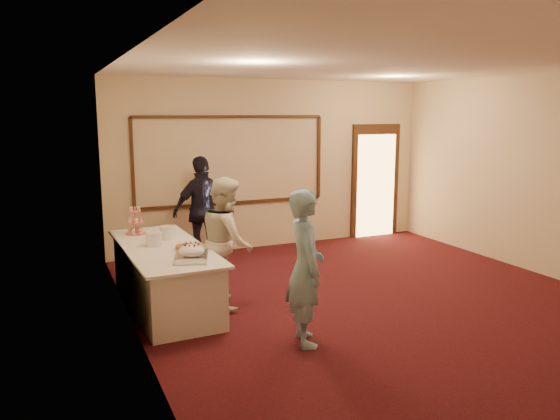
{
  "coord_description": "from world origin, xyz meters",
  "views": [
    {
      "loc": [
        -3.84,
        -5.57,
        2.42
      ],
      "look_at": [
        -1.0,
        0.93,
        1.15
      ],
      "focal_mm": 35.0,
      "sensor_mm": 36.0,
      "label": 1
    }
  ],
  "objects_px": {
    "plate_stack_b": "(167,233)",
    "man": "(305,268)",
    "guest": "(203,210)",
    "pavlova_tray": "(192,253)",
    "tart": "(186,248)",
    "buffet_table": "(165,276)",
    "cupcake_stand": "(135,223)",
    "woman": "(227,242)",
    "plate_stack_a": "(154,239)"
  },
  "relations": [
    {
      "from": "pavlova_tray",
      "to": "cupcake_stand",
      "type": "distance_m",
      "value": 1.67
    },
    {
      "from": "pavlova_tray",
      "to": "guest",
      "type": "height_order",
      "value": "guest"
    },
    {
      "from": "tart",
      "to": "cupcake_stand",
      "type": "bearing_deg",
      "value": 109.58
    },
    {
      "from": "pavlova_tray",
      "to": "tart",
      "type": "xyz_separation_m",
      "value": [
        0.04,
        0.47,
        -0.05
      ]
    },
    {
      "from": "man",
      "to": "guest",
      "type": "bearing_deg",
      "value": 14.3
    },
    {
      "from": "cupcake_stand",
      "to": "pavlova_tray",
      "type": "bearing_deg",
      "value": -77.28
    },
    {
      "from": "plate_stack_a",
      "to": "woman",
      "type": "height_order",
      "value": "woman"
    },
    {
      "from": "plate_stack_a",
      "to": "buffet_table",
      "type": "bearing_deg",
      "value": -32.45
    },
    {
      "from": "woman",
      "to": "tart",
      "type": "bearing_deg",
      "value": 104.88
    },
    {
      "from": "pavlova_tray",
      "to": "woman",
      "type": "relative_size",
      "value": 0.34
    },
    {
      "from": "plate_stack_b",
      "to": "guest",
      "type": "distance_m",
      "value": 1.59
    },
    {
      "from": "buffet_table",
      "to": "plate_stack_b",
      "type": "distance_m",
      "value": 0.61
    },
    {
      "from": "buffet_table",
      "to": "tart",
      "type": "xyz_separation_m",
      "value": [
        0.21,
        -0.3,
        0.41
      ]
    },
    {
      "from": "buffet_table",
      "to": "plate_stack_b",
      "type": "relative_size",
      "value": 12.12
    },
    {
      "from": "tart",
      "to": "woman",
      "type": "xyz_separation_m",
      "value": [
        0.54,
        0.02,
        0.02
      ]
    },
    {
      "from": "buffet_table",
      "to": "woman",
      "type": "xyz_separation_m",
      "value": [
        0.75,
        -0.28,
        0.43
      ]
    },
    {
      "from": "pavlova_tray",
      "to": "guest",
      "type": "distance_m",
      "value": 2.6
    },
    {
      "from": "plate_stack_a",
      "to": "tart",
      "type": "distance_m",
      "value": 0.48
    },
    {
      "from": "buffet_table",
      "to": "plate_stack_b",
      "type": "bearing_deg",
      "value": 70.43
    },
    {
      "from": "man",
      "to": "guest",
      "type": "distance_m",
      "value": 3.45
    },
    {
      "from": "cupcake_stand",
      "to": "plate_stack_b",
      "type": "xyz_separation_m",
      "value": [
        0.33,
        -0.49,
        -0.06
      ]
    },
    {
      "from": "buffet_table",
      "to": "tart",
      "type": "relative_size",
      "value": 8.84
    },
    {
      "from": "plate_stack_a",
      "to": "man",
      "type": "bearing_deg",
      "value": -55.94
    },
    {
      "from": "plate_stack_b",
      "to": "buffet_table",
      "type": "bearing_deg",
      "value": -109.57
    },
    {
      "from": "buffet_table",
      "to": "woman",
      "type": "height_order",
      "value": "woman"
    },
    {
      "from": "plate_stack_b",
      "to": "tart",
      "type": "height_order",
      "value": "plate_stack_b"
    },
    {
      "from": "cupcake_stand",
      "to": "plate_stack_a",
      "type": "distance_m",
      "value": 0.8
    },
    {
      "from": "plate_stack_b",
      "to": "man",
      "type": "relative_size",
      "value": 0.13
    },
    {
      "from": "buffet_table",
      "to": "cupcake_stand",
      "type": "distance_m",
      "value": 1.03
    },
    {
      "from": "woman",
      "to": "buffet_table",
      "type": "bearing_deg",
      "value": 82.41
    },
    {
      "from": "pavlova_tray",
      "to": "plate_stack_b",
      "type": "height_order",
      "value": "pavlova_tray"
    },
    {
      "from": "man",
      "to": "pavlova_tray",
      "type": "bearing_deg",
      "value": 56.45
    },
    {
      "from": "buffet_table",
      "to": "cupcake_stand",
      "type": "relative_size",
      "value": 5.97
    },
    {
      "from": "pavlova_tray",
      "to": "man",
      "type": "relative_size",
      "value": 0.34
    },
    {
      "from": "pavlova_tray",
      "to": "plate_stack_a",
      "type": "relative_size",
      "value": 2.74
    },
    {
      "from": "man",
      "to": "woman",
      "type": "height_order",
      "value": "man"
    },
    {
      "from": "pavlova_tray",
      "to": "guest",
      "type": "bearing_deg",
      "value": 71.52
    },
    {
      "from": "buffet_table",
      "to": "pavlova_tray",
      "type": "bearing_deg",
      "value": -77.79
    },
    {
      "from": "plate_stack_a",
      "to": "woman",
      "type": "xyz_separation_m",
      "value": [
        0.85,
        -0.34,
        -0.04
      ]
    },
    {
      "from": "buffet_table",
      "to": "plate_stack_b",
      "type": "height_order",
      "value": "plate_stack_b"
    },
    {
      "from": "pavlova_tray",
      "to": "plate_stack_a",
      "type": "bearing_deg",
      "value": 107.84
    },
    {
      "from": "plate_stack_b",
      "to": "guest",
      "type": "bearing_deg",
      "value": 57.2
    },
    {
      "from": "buffet_table",
      "to": "man",
      "type": "bearing_deg",
      "value": -57.26
    },
    {
      "from": "buffet_table",
      "to": "plate_stack_a",
      "type": "height_order",
      "value": "plate_stack_a"
    },
    {
      "from": "guest",
      "to": "woman",
      "type": "bearing_deg",
      "value": 72.0
    },
    {
      "from": "cupcake_stand",
      "to": "man",
      "type": "distance_m",
      "value": 2.92
    },
    {
      "from": "man",
      "to": "woman",
      "type": "relative_size",
      "value": 1.01
    },
    {
      "from": "plate_stack_a",
      "to": "tart",
      "type": "xyz_separation_m",
      "value": [
        0.31,
        -0.36,
        -0.06
      ]
    },
    {
      "from": "plate_stack_b",
      "to": "tart",
      "type": "bearing_deg",
      "value": -83.23
    },
    {
      "from": "cupcake_stand",
      "to": "plate_stack_b",
      "type": "bearing_deg",
      "value": -55.88
    }
  ]
}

